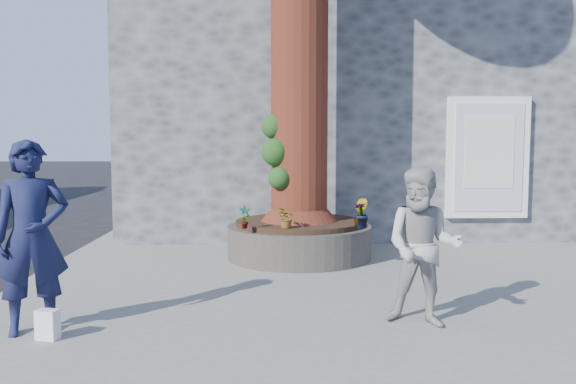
{
  "coord_description": "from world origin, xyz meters",
  "views": [
    {
      "loc": [
        0.27,
        -6.93,
        1.93
      ],
      "look_at": [
        0.59,
        1.17,
        1.25
      ],
      "focal_mm": 35.0,
      "sensor_mm": 36.0,
      "label": 1
    }
  ],
  "objects": [
    {
      "name": "ground",
      "position": [
        0.0,
        0.0,
        0.0
      ],
      "size": [
        120.0,
        120.0,
        0.0
      ],
      "primitive_type": "plane",
      "color": "black",
      "rests_on": "ground"
    },
    {
      "name": "pavement",
      "position": [
        1.5,
        1.0,
        0.06
      ],
      "size": [
        9.0,
        8.0,
        0.12
      ],
      "primitive_type": "cube",
      "color": "slate",
      "rests_on": "ground"
    },
    {
      "name": "yellow_line",
      "position": [
        -3.05,
        1.0,
        0.0
      ],
      "size": [
        0.1,
        30.0,
        0.01
      ],
      "primitive_type": "cube",
      "color": "yellow",
      "rests_on": "ground"
    },
    {
      "name": "stone_shop",
      "position": [
        2.5,
        7.2,
        3.16
      ],
      "size": [
        10.3,
        8.3,
        6.3
      ],
      "color": "#46494B",
      "rests_on": "ground"
    },
    {
      "name": "planter",
      "position": [
        0.8,
        2.0,
        0.41
      ],
      "size": [
        2.3,
        2.3,
        0.6
      ],
      "color": "black",
      "rests_on": "pavement"
    },
    {
      "name": "man",
      "position": [
        -1.98,
        -1.53,
        1.05
      ],
      "size": [
        0.8,
        0.67,
        1.87
      ],
      "primitive_type": "imported",
      "rotation": [
        0.0,
        0.0,
        0.38
      ],
      "color": "#15193A",
      "rests_on": "pavement"
    },
    {
      "name": "woman",
      "position": [
        1.83,
        -1.46,
        0.92
      ],
      "size": [
        0.95,
        0.86,
        1.6
      ],
      "primitive_type": "imported",
      "rotation": [
        0.0,
        0.0,
        -0.4
      ],
      "color": "#A7A59F",
      "rests_on": "pavement"
    },
    {
      "name": "shopping_bag",
      "position": [
        -1.77,
        -1.74,
        0.26
      ],
      "size": [
        0.22,
        0.17,
        0.28
      ],
      "primitive_type": "cube",
      "rotation": [
        0.0,
        0.0,
        -0.27
      ],
      "color": "white",
      "rests_on": "pavement"
    },
    {
      "name": "plant_a",
      "position": [
        -0.05,
        1.15,
        0.89
      ],
      "size": [
        0.2,
        0.16,
        0.34
      ],
      "primitive_type": "imported",
      "rotation": [
        0.0,
        0.0,
        0.26
      ],
      "color": "gray",
      "rests_on": "planter"
    },
    {
      "name": "plant_b",
      "position": [
        1.65,
        1.15,
        0.94
      ],
      "size": [
        0.27,
        0.28,
        0.43
      ],
      "primitive_type": "imported",
      "rotation": [
        0.0,
        0.0,
        1.78
      ],
      "color": "gray",
      "rests_on": "planter"
    },
    {
      "name": "plant_c",
      "position": [
        1.65,
        1.15,
        0.91
      ],
      "size": [
        0.21,
        0.21,
        0.37
      ],
      "primitive_type": "imported",
      "rotation": [
        0.0,
        0.0,
        3.16
      ],
      "color": "gray",
      "rests_on": "planter"
    },
    {
      "name": "plant_d",
      "position": [
        0.57,
        1.15,
        0.87
      ],
      "size": [
        0.3,
        0.33,
        0.31
      ],
      "primitive_type": "imported",
      "rotation": [
        0.0,
        0.0,
        4.95
      ],
      "color": "gray",
      "rests_on": "planter"
    }
  ]
}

